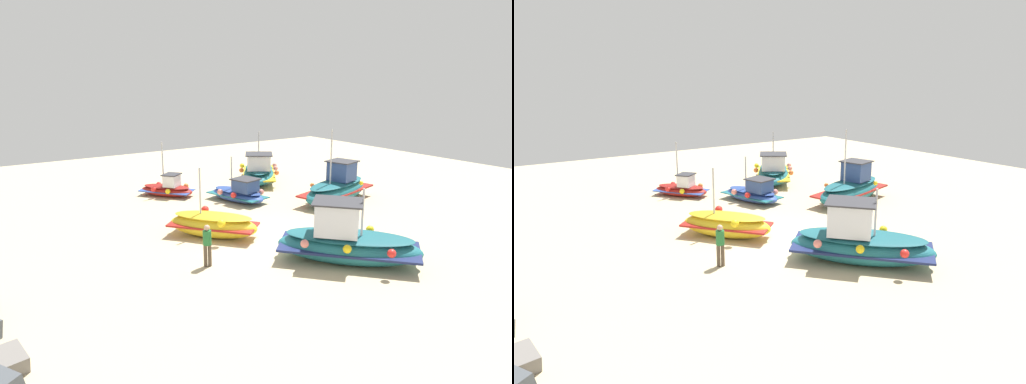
% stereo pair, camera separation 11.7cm
% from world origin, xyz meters
% --- Properties ---
extents(ground_plane, '(49.68, 49.68, 0.00)m').
position_xyz_m(ground_plane, '(0.00, 0.00, 0.00)').
color(ground_plane, '#C6B289').
extents(fishing_boat_0, '(4.06, 3.68, 3.11)m').
position_xyz_m(fishing_boat_0, '(1.52, 1.32, 0.57)').
color(fishing_boat_0, gold).
rests_on(fishing_boat_0, ground_plane).
extents(fishing_boat_1, '(3.91, 2.50, 2.53)m').
position_xyz_m(fishing_boat_1, '(5.80, -2.76, 0.49)').
color(fishing_boat_1, '#2D4C9E').
rests_on(fishing_boat_1, ground_plane).
extents(fishing_boat_2, '(5.48, 4.64, 3.35)m').
position_xyz_m(fishing_boat_2, '(9.12, -6.45, 0.71)').
color(fishing_boat_2, '#1E6670').
rests_on(fishing_boat_2, ground_plane).
extents(fishing_boat_3, '(5.39, 5.06, 2.98)m').
position_xyz_m(fishing_boat_3, '(-3.82, -1.48, 0.81)').
color(fishing_boat_3, '#1E6670').
rests_on(fishing_boat_3, ground_plane).
extents(fishing_boat_4, '(3.35, 2.97, 3.24)m').
position_xyz_m(fishing_boat_4, '(9.22, 0.07, 0.44)').
color(fishing_boat_4, maroon).
rests_on(fishing_boat_4, ground_plane).
extents(fishing_boat_5, '(3.13, 5.71, 4.15)m').
position_xyz_m(fishing_boat_5, '(2.65, -7.32, 0.76)').
color(fishing_boat_5, '#1E6670').
rests_on(fishing_boat_5, ground_plane).
extents(person_walking, '(0.32, 0.32, 1.63)m').
position_xyz_m(person_walking, '(-1.18, 3.08, 0.94)').
color(person_walking, brown).
rests_on(person_walking, ground_plane).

